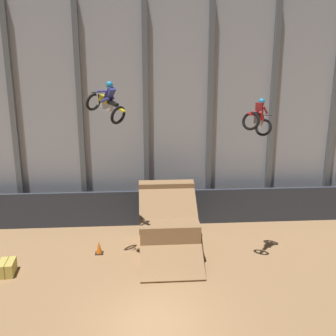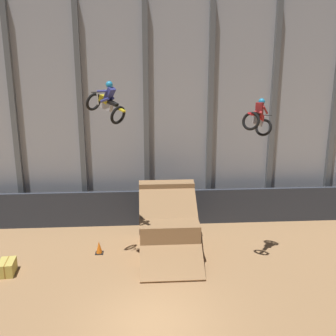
{
  "view_description": "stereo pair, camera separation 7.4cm",
  "coord_description": "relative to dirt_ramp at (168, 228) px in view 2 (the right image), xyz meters",
  "views": [
    {
      "loc": [
        -0.3,
        -11.21,
        8.33
      ],
      "look_at": [
        0.84,
        4.77,
        4.08
      ],
      "focal_mm": 42.0,
      "sensor_mm": 36.0,
      "label": 1
    },
    {
      "loc": [
        -0.23,
        -11.22,
        8.33
      ],
      "look_at": [
        0.84,
        4.77,
        4.08
      ],
      "focal_mm": 42.0,
      "sensor_mm": 36.0,
      "label": 2
    }
  ],
  "objects": [
    {
      "name": "traffic_cone_near_ramp",
      "position": [
        -3.15,
        -0.23,
        -0.78
      ],
      "size": [
        0.36,
        0.36,
        0.58
      ],
      "color": "black",
      "rests_on": "ground_plane"
    },
    {
      "name": "rider_bike_left_air",
      "position": [
        -2.45,
        -1.45,
        5.84
      ],
      "size": [
        1.72,
        1.65,
        1.64
      ],
      "rotation": [
        0.3,
        0.0,
        0.84
      ],
      "color": "black"
    },
    {
      "name": "rider_bike_right_air",
      "position": [
        3.56,
        -1.18,
        5.14
      ],
      "size": [
        1.61,
        1.75,
        1.63
      ],
      "rotation": [
        -0.31,
        0.0,
        -0.68
      ],
      "color": "black"
    },
    {
      "name": "dirt_ramp",
      "position": [
        0.0,
        0.0,
        0.0
      ],
      "size": [
        2.62,
        4.31,
        3.07
      ],
      "color": "#966F48",
      "rests_on": "ground_plane"
    },
    {
      "name": "lower_barrier",
      "position": [
        -0.89,
        2.96,
        -0.12
      ],
      "size": [
        31.36,
        0.2,
        1.89
      ],
      "color": "#2D333D",
      "rests_on": "ground_plane"
    },
    {
      "name": "arena_back_wall",
      "position": [
        -0.89,
        4.07,
        4.73
      ],
      "size": [
        32.0,
        0.4,
        11.59
      ],
      "color": "#A3A8B2",
      "rests_on": "ground_plane"
    },
    {
      "name": "ground_plane",
      "position": [
        -0.89,
        -5.46,
        -1.06
      ],
      "size": [
        60.0,
        60.0,
        0.0
      ],
      "primitive_type": "plane",
      "color": "#9E754C"
    },
    {
      "name": "hay_bale_trackside",
      "position": [
        -6.73,
        -1.78,
        -0.78
      ],
      "size": [
        0.67,
        0.95,
        0.57
      ],
      "rotation": [
        0.0,
        0.0,
        1.65
      ],
      "color": "#CCB751",
      "rests_on": "ground_plane"
    }
  ]
}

